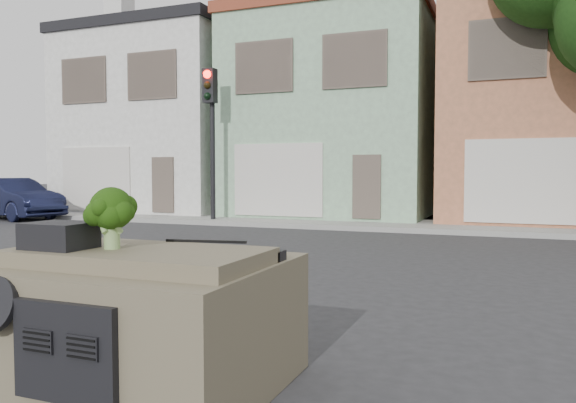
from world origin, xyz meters
The scene contains 11 objects.
ground_plane centered at (0.00, 0.00, 0.00)m, with size 120.00×120.00×0.00m, color #303033.
sidewalk centered at (0.00, 10.50, 0.07)m, with size 40.00×3.00×0.15m, color gray.
townhouse_white centered at (-11.00, 14.50, 3.77)m, with size 7.20×8.20×7.55m, color silver.
townhouse_mint centered at (-3.50, 14.50, 3.77)m, with size 7.20×8.20×7.55m, color #92BB95.
townhouse_tan centered at (4.00, 14.50, 3.77)m, with size 7.20×8.20×7.55m, color #B9714E.
navy_sedan centered at (-14.23, 8.54, 0.00)m, with size 1.58×4.52×1.49m, color #131733.
traffic_signal centered at (-6.50, 9.50, 2.55)m, with size 0.40×0.40×5.10m, color black.
car_dashboard centered at (0.00, -3.00, 0.56)m, with size 2.00×1.80×1.12m, color #675E47.
instrument_hump centered at (-0.58, -3.35, 1.22)m, with size 0.48×0.38×0.20m, color black.
wiper_arm centered at (0.28, -2.62, 1.13)m, with size 0.70×0.03×0.02m, color black.
broccoli centered at (-0.19, -3.22, 1.36)m, with size 0.40×0.40×0.48m, color #173308.
Camera 1 is at (2.62, -6.68, 1.70)m, focal length 35.00 mm.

